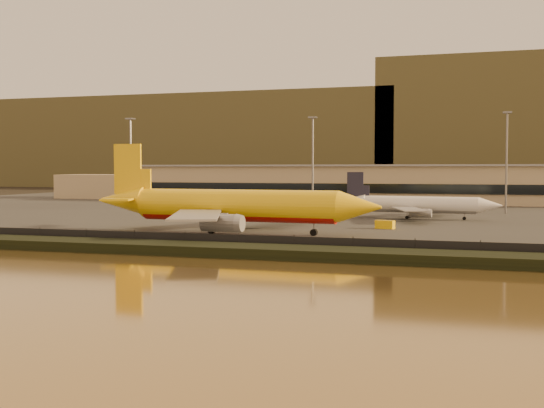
# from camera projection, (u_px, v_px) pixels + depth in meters

# --- Properties ---
(ground) EXTENTS (900.00, 900.00, 0.00)m
(ground) POSITION_uv_depth(u_px,v_px,m) (254.00, 242.00, 107.09)
(ground) COLOR black
(ground) RESTS_ON ground
(embankment) EXTENTS (320.00, 7.00, 1.40)m
(embankment) POSITION_uv_depth(u_px,v_px,m) (214.00, 250.00, 90.82)
(embankment) COLOR black
(embankment) RESTS_ON ground
(tarmac) EXTENTS (320.00, 220.00, 0.20)m
(tarmac) POSITION_uv_depth(u_px,v_px,m) (358.00, 208.00, 197.79)
(tarmac) COLOR #2D2D2D
(tarmac) RESTS_ON ground
(perimeter_fence) EXTENTS (300.00, 0.05, 2.20)m
(perimeter_fence) POSITION_uv_depth(u_px,v_px,m) (225.00, 242.00, 94.61)
(perimeter_fence) COLOR black
(perimeter_fence) RESTS_ON tarmac
(terminal_building) EXTENTS (202.00, 25.00, 12.60)m
(terminal_building) POSITION_uv_depth(u_px,v_px,m) (331.00, 184.00, 230.89)
(terminal_building) COLOR tan
(terminal_building) RESTS_ON tarmac
(apron_light_masts) EXTENTS (152.20, 12.20, 25.40)m
(apron_light_masts) POSITION_uv_depth(u_px,v_px,m) (403.00, 152.00, 173.49)
(apron_light_masts) COLOR slate
(apron_light_masts) RESTS_ON tarmac
(distant_hills) EXTENTS (470.00, 160.00, 70.00)m
(distant_hills) POSITION_uv_depth(u_px,v_px,m) (392.00, 137.00, 436.16)
(distant_hills) COLOR brown
(distant_hills) RESTS_ON ground
(dhl_cargo_jet) EXTENTS (53.04, 51.98, 15.86)m
(dhl_cargo_jet) POSITION_uv_depth(u_px,v_px,m) (232.00, 206.00, 119.36)
(dhl_cargo_jet) COLOR yellow
(dhl_cargo_jet) RESTS_ON tarmac
(white_narrowbody_jet) EXTENTS (36.58, 35.56, 10.50)m
(white_narrowbody_jet) POSITION_uv_depth(u_px,v_px,m) (417.00, 205.00, 153.04)
(white_narrowbody_jet) COLOR white
(white_narrowbody_jet) RESTS_ON tarmac
(gse_vehicle_yellow) EXTENTS (3.76, 2.34, 1.57)m
(gse_vehicle_yellow) POSITION_uv_depth(u_px,v_px,m) (385.00, 225.00, 128.08)
(gse_vehicle_yellow) COLOR yellow
(gse_vehicle_yellow) RESTS_ON tarmac
(gse_vehicle_white) EXTENTS (3.48, 1.64, 1.55)m
(gse_vehicle_white) POSITION_uv_depth(u_px,v_px,m) (237.00, 217.00, 148.73)
(gse_vehicle_white) COLOR white
(gse_vehicle_white) RESTS_ON tarmac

